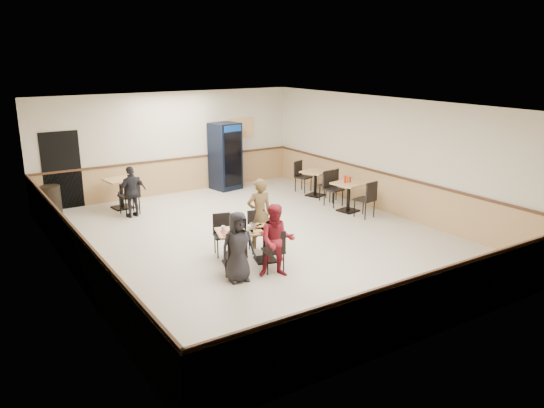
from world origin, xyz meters
TOP-DOWN VIEW (x-y plane):
  - ground at (0.00, 0.00)m, footprint 10.00×10.00m
  - room_shell at (1.78, 2.55)m, footprint 10.00×10.00m
  - main_table at (-0.84, -1.03)m, footprint 1.43×0.99m
  - main_chairs at (-0.89, -1.02)m, footprint 1.53×1.78m
  - diner_woman_left at (-1.47, -1.67)m, footprint 0.70×0.51m
  - diner_woman_right at (-0.75, -1.88)m, footprint 0.85×0.78m
  - diner_man_opposite at (-0.22, -0.39)m, footprint 0.61×0.45m
  - lone_diner at (-1.79, 3.28)m, footprint 0.82×0.44m
  - tabletop_clutter at (-0.80, -1.11)m, footprint 1.17×0.76m
  - side_table_near at (3.18, 0.65)m, footprint 0.83×0.83m
  - side_table_near_chair_south at (3.18, 0.03)m, footprint 0.52×0.52m
  - side_table_near_chair_north at (3.18, 1.27)m, footprint 0.52×0.52m
  - side_table_far at (3.41, 2.40)m, footprint 0.89×0.89m
  - side_table_far_chair_south at (3.41, 1.80)m, footprint 0.56×0.56m
  - side_table_far_chair_north at (3.41, 3.00)m, footprint 0.56×0.56m
  - condiment_caddy at (3.15, 0.70)m, footprint 0.23×0.06m
  - back_table at (-1.79, 4.20)m, footprint 0.85×0.85m
  - back_table_chair_lone at (-1.79, 3.55)m, footprint 0.53×0.53m
  - pepsi_cooler at (1.60, 4.59)m, footprint 0.89×0.90m
  - trash_bin at (-3.52, 4.55)m, footprint 0.49×0.49m

SIDE VIEW (x-z plane):
  - ground at x=0.00m, z-range 0.00..0.00m
  - trash_bin at x=-3.52m, z-range 0.00..0.78m
  - main_chairs at x=-0.89m, z-range 0.00..0.88m
  - main_table at x=-0.84m, z-range 0.11..0.81m
  - side_table_far_chair_south at x=3.41m, z-range 0.00..0.95m
  - side_table_far_chair_north at x=3.41m, z-range 0.00..0.95m
  - side_table_near_chair_south at x=3.18m, z-range 0.00..0.99m
  - side_table_near_chair_north at x=3.18m, z-range 0.00..0.99m
  - side_table_far at x=3.41m, z-range 0.12..0.87m
  - back_table_chair_lone at x=-1.79m, z-range 0.00..1.03m
  - side_table_near at x=3.18m, z-range 0.13..0.91m
  - back_table at x=-1.79m, z-range 0.13..0.95m
  - room_shell at x=1.78m, z-range -4.42..5.58m
  - lone_diner at x=-1.79m, z-range 0.00..1.32m
  - diner_woman_left at x=-1.47m, z-range 0.00..1.32m
  - diner_woman_right at x=-0.75m, z-range 0.00..1.40m
  - tabletop_clutter at x=-0.80m, z-range 0.66..0.78m
  - diner_man_opposite at x=-0.22m, z-range 0.00..1.53m
  - condiment_caddy at x=3.15m, z-range 0.77..0.97m
  - pepsi_cooler at x=1.60m, z-range 0.00..2.04m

